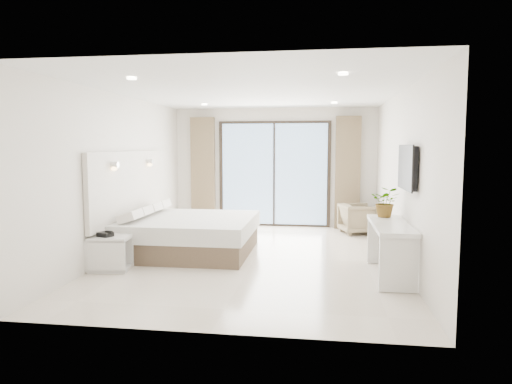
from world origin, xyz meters
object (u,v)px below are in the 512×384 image
bed (188,234)px  nightstand (111,253)px  armchair (358,217)px  console_desk (390,238)px

bed → nightstand: size_ratio=3.63×
bed → armchair: 3.76m
bed → armchair: size_ratio=3.18×
nightstand → armchair: bearing=35.1°
bed → nightstand: bed is taller
bed → console_desk: bearing=-17.7°
armchair → console_desk: bearing=167.2°
armchair → nightstand: bearing=115.6°
armchair → bed: bearing=109.4°
console_desk → armchair: bearing=93.4°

